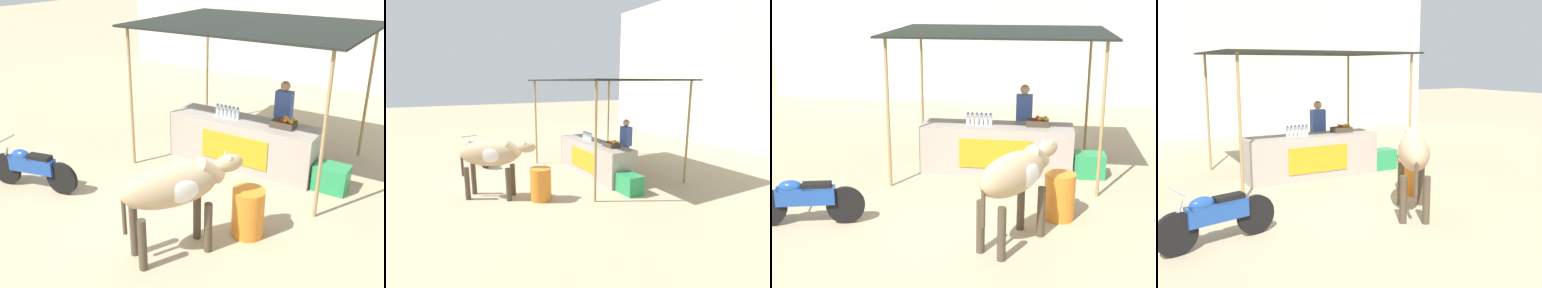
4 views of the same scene
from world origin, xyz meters
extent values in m
plane|color=tan|center=(0.00, 0.00, 0.00)|extent=(60.00, 60.00, 0.00)
cube|color=beige|center=(0.00, 9.10, 3.34)|extent=(16.00, 0.50, 6.67)
cube|color=#9E9389|center=(0.00, 2.20, 0.48)|extent=(3.00, 0.80, 0.96)
cube|color=orange|center=(0.00, 1.79, 0.48)|extent=(1.40, 0.02, 0.58)
cube|color=black|center=(0.00, 2.50, 2.76)|extent=(4.20, 3.20, 0.04)
cylinder|color=#997F51|center=(-1.89, 1.06, 1.38)|extent=(0.06, 0.06, 2.76)
cylinder|color=#997F51|center=(1.89, 1.06, 1.38)|extent=(0.06, 0.06, 2.76)
cylinder|color=#997F51|center=(-1.89, 3.94, 1.38)|extent=(0.06, 0.06, 2.76)
cylinder|color=#997F51|center=(1.89, 3.94, 1.38)|extent=(0.06, 0.06, 2.76)
cylinder|color=silver|center=(-0.57, 2.15, 1.07)|extent=(0.07, 0.07, 0.22)
cylinder|color=blue|center=(-0.57, 2.15, 1.19)|extent=(0.04, 0.04, 0.03)
cylinder|color=silver|center=(-0.48, 2.15, 1.07)|extent=(0.07, 0.07, 0.22)
cylinder|color=blue|center=(-0.48, 2.15, 1.19)|extent=(0.04, 0.04, 0.03)
cylinder|color=silver|center=(-0.39, 2.15, 1.07)|extent=(0.07, 0.07, 0.22)
cylinder|color=blue|center=(-0.39, 2.15, 1.19)|extent=(0.04, 0.04, 0.03)
cylinder|color=silver|center=(-0.30, 2.15, 1.07)|extent=(0.07, 0.07, 0.22)
cylinder|color=blue|center=(-0.30, 2.15, 1.19)|extent=(0.04, 0.04, 0.03)
cylinder|color=silver|center=(-0.21, 2.15, 1.07)|extent=(0.07, 0.07, 0.22)
cylinder|color=blue|center=(-0.21, 2.15, 1.19)|extent=(0.04, 0.04, 0.03)
cylinder|color=silver|center=(-0.12, 2.15, 1.07)|extent=(0.07, 0.07, 0.22)
cylinder|color=blue|center=(-0.12, 2.15, 1.19)|extent=(0.04, 0.04, 0.03)
cube|color=#3F3326|center=(0.79, 2.25, 1.02)|extent=(0.44, 0.32, 0.12)
sphere|color=#8CB22D|center=(0.95, 2.34, 1.11)|extent=(0.08, 0.08, 0.08)
sphere|color=#B21E19|center=(0.78, 2.21, 1.11)|extent=(0.08, 0.08, 0.08)
sphere|color=orange|center=(0.79, 2.35, 1.11)|extent=(0.08, 0.08, 0.08)
sphere|color=orange|center=(0.96, 2.20, 1.11)|extent=(0.08, 0.08, 0.08)
sphere|color=orange|center=(0.91, 2.25, 1.11)|extent=(0.08, 0.08, 0.08)
sphere|color=orange|center=(0.79, 2.37, 1.11)|extent=(0.08, 0.08, 0.08)
sphere|color=orange|center=(0.84, 2.21, 1.11)|extent=(0.08, 0.08, 0.08)
sphere|color=orange|center=(0.87, 2.26, 1.11)|extent=(0.08, 0.08, 0.08)
sphere|color=orange|center=(0.93, 2.28, 1.11)|extent=(0.08, 0.08, 0.08)
cylinder|color=#383842|center=(0.51, 2.95, 0.44)|extent=(0.22, 0.22, 0.88)
cube|color=#3F59A5|center=(0.51, 2.95, 1.16)|extent=(0.34, 0.20, 0.56)
sphere|color=tan|center=(0.51, 2.95, 1.55)|extent=(0.20, 0.20, 0.20)
cube|color=#268C4C|center=(1.83, 2.10, 0.24)|extent=(0.60, 0.44, 0.48)
cylinder|color=orange|center=(1.18, 0.01, 0.38)|extent=(0.49, 0.49, 0.76)
ellipsoid|color=tan|center=(0.48, -0.99, 1.08)|extent=(1.19, 1.46, 0.60)
cylinder|color=#493D2C|center=(0.59, -0.48, 0.39)|extent=(0.12, 0.12, 0.78)
cylinder|color=#493D2C|center=(0.89, -0.67, 0.39)|extent=(0.12, 0.12, 0.78)
cylinder|color=#493D2C|center=(0.06, -1.30, 0.39)|extent=(0.12, 0.12, 0.78)
cylinder|color=#493D2C|center=(0.36, -1.50, 0.39)|extent=(0.12, 0.12, 0.78)
cylinder|color=tan|center=(0.80, -0.49, 1.19)|extent=(0.44, 0.51, 0.41)
ellipsoid|color=tan|center=(0.96, -0.23, 1.25)|extent=(0.42, 0.49, 0.26)
cone|color=beige|center=(0.89, -0.21, 1.39)|extent=(0.05, 0.05, 0.10)
cone|color=beige|center=(1.01, -0.29, 1.39)|extent=(0.05, 0.05, 0.10)
cylinder|color=#493D2C|center=(0.12, -1.55, 0.81)|extent=(0.06, 0.06, 0.60)
ellipsoid|color=silver|center=(0.72, -1.02, 1.08)|extent=(0.32, 0.42, 0.32)
cylinder|color=black|center=(-3.32, -0.90, 0.30)|extent=(0.60, 0.22, 0.60)
cylinder|color=black|center=(-2.15, -0.62, 0.30)|extent=(0.60, 0.22, 0.60)
cube|color=#1E4799|center=(-2.73, -0.76, 0.48)|extent=(0.92, 0.38, 0.28)
ellipsoid|color=#1E4799|center=(-2.95, -0.81, 0.64)|extent=(0.40, 0.28, 0.20)
cube|color=black|center=(-2.56, -0.72, 0.64)|extent=(0.47, 0.28, 0.10)
cylinder|color=#99999E|center=(-3.27, -0.89, 0.88)|extent=(0.16, 0.54, 0.03)
cylinder|color=#99999E|center=(-3.30, -0.89, 0.50)|extent=(0.21, 0.10, 0.49)
camera|label=1|loc=(3.60, -5.33, 3.97)|focal=42.00mm
camera|label=2|loc=(7.44, -2.37, 2.72)|focal=28.00mm
camera|label=3|loc=(0.77, -8.07, 3.60)|focal=50.00mm
camera|label=4|loc=(-3.99, -6.95, 2.52)|focal=42.00mm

